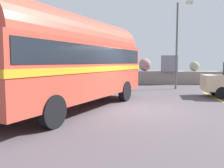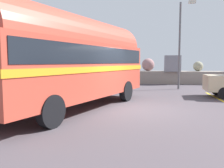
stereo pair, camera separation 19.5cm
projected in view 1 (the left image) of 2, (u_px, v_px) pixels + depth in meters
The scene contains 4 objects.
ground at pixel (138, 109), 9.28m from camera, with size 32.00×26.00×0.02m.
breakwater at pixel (138, 74), 20.89m from camera, with size 31.36×2.36×2.45m.
vintage_coach at pixel (74, 58), 9.21m from camera, with size 5.07×8.89×3.70m.
lamp_post at pixel (178, 41), 15.89m from camera, with size 0.97×0.59×5.90m.
Camera 1 is at (0.12, -9.21, 1.88)m, focal length 37.32 mm.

